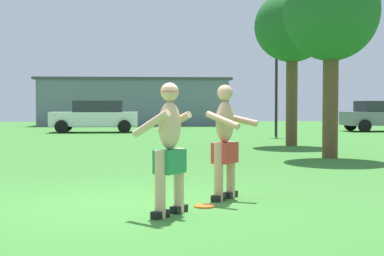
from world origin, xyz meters
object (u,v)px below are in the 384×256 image
at_px(frisbee, 204,206).
at_px(car_white_near_post, 96,116).
at_px(car_gray_mid_lot, 384,115).
at_px(tree_left_field, 331,14).
at_px(player_with_cap, 169,143).
at_px(tree_right_field, 292,28).
at_px(lamp_post, 276,61).
at_px(player_in_red, 225,139).

distance_m(frisbee, car_white_near_post, 21.57).
relative_size(car_gray_mid_lot, tree_left_field, 0.87).
distance_m(player_with_cap, tree_right_field, 13.06).
bearing_deg(lamp_post, tree_left_field, -94.95).
bearing_deg(tree_right_field, tree_left_field, -91.56).
xyz_separation_m(frisbee, lamp_post, (4.79, 17.15, 3.28)).
bearing_deg(frisbee, tree_right_field, 70.49).
bearing_deg(player_in_red, frisbee, -120.63).
bearing_deg(frisbee, car_gray_mid_lot, 61.85).
distance_m(player_in_red, frisbee, 1.11).
relative_size(player_with_cap, tree_left_field, 0.33).
xyz_separation_m(player_in_red, frisbee, (-0.36, -0.60, -0.86)).
height_order(car_gray_mid_lot, lamp_post, lamp_post).
xyz_separation_m(player_with_cap, lamp_post, (5.28, 17.67, 2.40)).
bearing_deg(player_in_red, player_with_cap, -126.69).
bearing_deg(tree_right_field, lamp_post, 82.43).
relative_size(player_in_red, tree_right_field, 0.32).
height_order(player_in_red, tree_right_field, tree_right_field).
bearing_deg(lamp_post, car_white_near_post, 153.39).
relative_size(player_with_cap, tree_right_field, 0.32).
relative_size(lamp_post, tree_right_field, 1.03).
height_order(player_with_cap, car_gray_mid_lot, player_with_cap).
relative_size(frisbee, car_white_near_post, 0.07).
relative_size(frisbee, tree_right_field, 0.05).
distance_m(player_with_cap, car_gray_mid_lot, 24.96).
bearing_deg(lamp_post, player_with_cap, -106.62).
height_order(car_gray_mid_lot, tree_right_field, tree_right_field).
bearing_deg(tree_left_field, frisbee, -119.67).
xyz_separation_m(car_gray_mid_lot, tree_right_field, (-7.42, -10.04, 3.10)).
bearing_deg(car_gray_mid_lot, lamp_post, -147.46).
relative_size(player_in_red, lamp_post, 0.31).
xyz_separation_m(car_white_near_post, car_gray_mid_lot, (14.89, 0.12, 0.00)).
xyz_separation_m(car_white_near_post, lamp_post, (8.24, -4.13, 2.47)).
height_order(player_in_red, car_gray_mid_lot, player_in_red).
height_order(frisbee, tree_right_field, tree_right_field).
xyz_separation_m(player_with_cap, tree_right_field, (4.51, 11.88, 3.03)).
height_order(player_in_red, lamp_post, lamp_post).
height_order(lamp_post, tree_right_field, lamp_post).
height_order(car_white_near_post, lamp_post, lamp_post).
height_order(player_with_cap, tree_right_field, tree_right_field).
relative_size(lamp_post, tree_left_field, 1.06).
bearing_deg(lamp_post, tree_right_field, -97.57).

